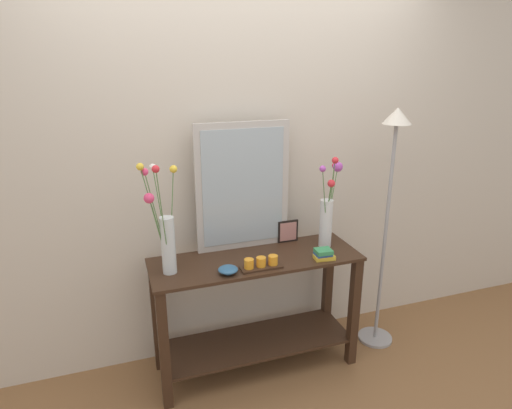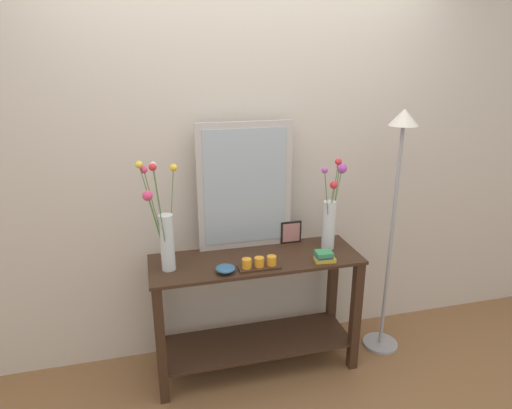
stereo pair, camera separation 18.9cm
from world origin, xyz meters
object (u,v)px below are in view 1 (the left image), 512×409
object	(u,v)px
mirror_leaning	(243,187)
console_table	(256,303)
vase_right	(328,212)
candle_tray	(261,264)
decorative_bowl	(228,270)
picture_frame_small	(288,231)
book_stack	(324,254)
tall_vase_left	(165,233)
floor_lamp	(390,192)

from	to	relation	value
mirror_leaning	console_table	bearing A→B (deg)	-83.41
vase_right	candle_tray	world-z (taller)	vase_right
vase_right	decorative_bowl	world-z (taller)	vase_right
mirror_leaning	vase_right	size ratio (longest dim) A/B	1.36
picture_frame_small	book_stack	bearing A→B (deg)	-71.92
decorative_bowl	tall_vase_left	bearing A→B (deg)	159.38
vase_right	floor_lamp	size ratio (longest dim) A/B	0.36
floor_lamp	tall_vase_left	bearing A→B (deg)	-179.91
mirror_leaning	book_stack	world-z (taller)	mirror_leaning
decorative_bowl	vase_right	bearing A→B (deg)	13.97
vase_right	floor_lamp	bearing A→B (deg)	-7.41
picture_frame_small	book_stack	world-z (taller)	picture_frame_small
mirror_leaning	tall_vase_left	xyz separation A→B (m)	(-0.51, -0.21, -0.16)
mirror_leaning	floor_lamp	distance (m)	0.95
console_table	floor_lamp	xyz separation A→B (m)	(0.91, -0.02, 0.65)
picture_frame_small	book_stack	size ratio (longest dim) A/B	1.14
decorative_bowl	book_stack	size ratio (longest dim) A/B	0.87
candle_tray	vase_right	bearing A→B (deg)	18.63
tall_vase_left	vase_right	bearing A→B (deg)	3.12
candle_tray	decorative_bowl	xyz separation A→B (m)	(-0.20, -0.00, -0.00)
book_stack	floor_lamp	xyz separation A→B (m)	(0.52, 0.13, 0.31)
candle_tray	console_table	bearing A→B (deg)	83.50
console_table	vase_right	bearing A→B (deg)	4.22
console_table	tall_vase_left	world-z (taller)	tall_vase_left
console_table	floor_lamp	bearing A→B (deg)	-1.10
vase_right	book_stack	size ratio (longest dim) A/B	4.53
picture_frame_small	decorative_bowl	xyz separation A→B (m)	(-0.50, -0.31, -0.05)
vase_right	book_stack	distance (m)	0.29
candle_tray	decorative_bowl	bearing A→B (deg)	-178.62
console_table	book_stack	bearing A→B (deg)	-20.67
picture_frame_small	console_table	bearing A→B (deg)	-148.79
decorative_bowl	book_stack	xyz separation A→B (m)	(0.60, -0.00, 0.01)
vase_right	decorative_bowl	xyz separation A→B (m)	(-0.71, -0.18, -0.20)
picture_frame_small	floor_lamp	distance (m)	0.71
picture_frame_small	floor_lamp	size ratio (longest dim) A/B	0.09
console_table	picture_frame_small	distance (m)	0.51
mirror_leaning	tall_vase_left	world-z (taller)	mirror_leaning
candle_tray	book_stack	world-z (taller)	candle_tray
decorative_bowl	floor_lamp	distance (m)	1.17
console_table	candle_tray	distance (m)	0.36
mirror_leaning	candle_tray	distance (m)	0.49
vase_right	book_stack	world-z (taller)	vase_right
mirror_leaning	picture_frame_small	size ratio (longest dim) A/B	5.40
tall_vase_left	candle_tray	bearing A→B (deg)	-12.54
tall_vase_left	book_stack	size ratio (longest dim) A/B	5.05
tall_vase_left	decorative_bowl	world-z (taller)	tall_vase_left
tall_vase_left	candle_tray	world-z (taller)	tall_vase_left
decorative_bowl	candle_tray	bearing A→B (deg)	1.38
tall_vase_left	decorative_bowl	bearing A→B (deg)	-20.62
console_table	floor_lamp	size ratio (longest dim) A/B	0.78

